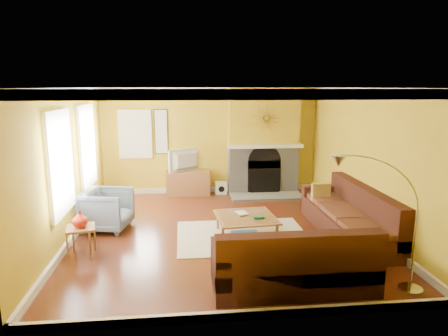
{
  "coord_description": "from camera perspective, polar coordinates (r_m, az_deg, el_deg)",
  "views": [
    {
      "loc": [
        -0.73,
        -7.21,
        2.72
      ],
      "look_at": [
        0.08,
        0.4,
        1.16
      ],
      "focal_mm": 32.0,
      "sensor_mm": 36.0,
      "label": 1
    }
  ],
  "objects": [
    {
      "name": "wall_front",
      "position": [
        4.48,
        3.62,
        -6.3
      ],
      "size": [
        5.5,
        0.02,
        2.7
      ],
      "primitive_type": "cube",
      "color": "gold",
      "rests_on": "ground"
    },
    {
      "name": "window_back",
      "position": [
        10.31,
        -12.58,
        4.75
      ],
      "size": [
        0.82,
        0.06,
        1.22
      ],
      "primitive_type": "cube",
      "color": "white",
      "rests_on": "wall_back"
    },
    {
      "name": "vase",
      "position": [
        6.9,
        -19.9,
        -6.87
      ],
      "size": [
        0.34,
        0.34,
        0.27
      ],
      "primitive_type": "imported",
      "rotation": [
        0.0,
        0.0,
        0.38
      ],
      "color": "red",
      "rests_on": "side_table"
    },
    {
      "name": "subwoofer",
      "position": [
        10.36,
        -0.44,
        -2.84
      ],
      "size": [
        0.29,
        0.29,
        0.29
      ],
      "primitive_type": "cube",
      "color": "white",
      "rests_on": "floor"
    },
    {
      "name": "wall_left",
      "position": [
        7.62,
        -21.41,
        0.37
      ],
      "size": [
        0.02,
        6.0,
        2.7
      ],
      "primitive_type": "cube",
      "color": "gold",
      "rests_on": "ground"
    },
    {
      "name": "media_console",
      "position": [
        10.25,
        -5.17,
        -2.14
      ],
      "size": [
        1.1,
        0.5,
        0.61
      ],
      "primitive_type": "cube",
      "color": "#976137",
      "rests_on": "floor"
    },
    {
      "name": "coffee_table",
      "position": [
        7.39,
        3.12,
        -8.35
      ],
      "size": [
        1.13,
        1.13,
        0.41
      ],
      "primitive_type": null,
      "rotation": [
        0.0,
        0.0,
        0.09
      ],
      "color": "white",
      "rests_on": "floor"
    },
    {
      "name": "arc_lamp",
      "position": [
        5.59,
        21.32,
        -7.84
      ],
      "size": [
        1.22,
        0.36,
        1.88
      ],
      "primitive_type": null,
      "color": "silver",
      "rests_on": "floor"
    },
    {
      "name": "window_left_near",
      "position": [
        8.83,
        -19.06,
        2.96
      ],
      "size": [
        0.06,
        1.22,
        1.72
      ],
      "primitive_type": "cube",
      "color": "white",
      "rests_on": "wall_left"
    },
    {
      "name": "side_table",
      "position": [
        7.03,
        -19.68,
        -9.8
      ],
      "size": [
        0.52,
        0.52,
        0.49
      ],
      "primitive_type": null,
      "rotation": [
        0.0,
        0.0,
        0.2
      ],
      "color": "#976137",
      "rests_on": "floor"
    },
    {
      "name": "sunburst",
      "position": [
        10.03,
        5.97,
        7.08
      ],
      "size": [
        0.7,
        0.04,
        0.7
      ],
      "primitive_type": null,
      "color": "olive",
      "rests_on": "fireplace"
    },
    {
      "name": "crown_molding",
      "position": [
        7.25,
        -0.29,
        10.91
      ],
      "size": [
        5.5,
        6.0,
        0.12
      ],
      "primitive_type": null,
      "color": "white",
      "rests_on": "ceiling"
    },
    {
      "name": "book",
      "position": [
        7.4,
        1.81,
        -6.53
      ],
      "size": [
        0.27,
        0.31,
        0.03
      ],
      "primitive_type": "imported",
      "rotation": [
        0.0,
        0.0,
        0.31
      ],
      "color": "white",
      "rests_on": "coffee_table"
    },
    {
      "name": "window_left_far",
      "position": [
        7.01,
        -22.45,
        0.63
      ],
      "size": [
        0.06,
        1.22,
        1.72
      ],
      "primitive_type": "cube",
      "color": "white",
      "rests_on": "wall_left"
    },
    {
      "name": "rug",
      "position": [
        7.5,
        2.66,
        -9.67
      ],
      "size": [
        2.4,
        1.8,
        0.02
      ],
      "primitive_type": "cube",
      "color": "beige",
      "rests_on": "floor"
    },
    {
      "name": "tv",
      "position": [
        10.13,
        -5.23,
        1.07
      ],
      "size": [
        0.89,
        0.64,
        0.56
      ],
      "primitive_type": "imported",
      "rotation": [
        0.0,
        0.0,
        3.72
      ],
      "color": "black",
      "rests_on": "media_console"
    },
    {
      "name": "baseboard",
      "position": [
        7.72,
        -0.27,
        -8.61
      ],
      "size": [
        5.5,
        6.0,
        0.12
      ],
      "primitive_type": null,
      "color": "white",
      "rests_on": "floor"
    },
    {
      "name": "wall_art",
      "position": [
        10.26,
        -8.97,
        5.13
      ],
      "size": [
        0.34,
        0.04,
        1.14
      ],
      "primitive_type": "cube",
      "color": "white",
      "rests_on": "wall_back"
    },
    {
      "name": "ceiling",
      "position": [
        7.25,
        -0.29,
        11.46
      ],
      "size": [
        5.5,
        6.0,
        0.02
      ],
      "primitive_type": "cube",
      "color": "white",
      "rests_on": "ground"
    },
    {
      "name": "mantel",
      "position": [
        10.1,
        5.9,
        3.11
      ],
      "size": [
        1.92,
        0.22,
        0.08
      ],
      "primitive_type": "cube",
      "color": "white",
      "rests_on": "fireplace"
    },
    {
      "name": "wall_back",
      "position": [
        10.34,
        -1.96,
        3.92
      ],
      "size": [
        5.5,
        0.02,
        2.7
      ],
      "primitive_type": "cube",
      "color": "gold",
      "rests_on": "ground"
    },
    {
      "name": "wall_right",
      "position": [
        8.13,
        19.47,
        1.17
      ],
      "size": [
        0.02,
        6.0,
        2.7
      ],
      "primitive_type": "cube",
      "color": "gold",
      "rests_on": "ground"
    },
    {
      "name": "hearth",
      "position": [
        10.05,
        6.12,
        -4.05
      ],
      "size": [
        1.8,
        0.7,
        0.06
      ],
      "primitive_type": "cube",
      "color": "gray",
      "rests_on": "floor"
    },
    {
      "name": "armchair",
      "position": [
        8.05,
        -16.4,
        -5.74
      ],
      "size": [
        1.02,
        1.0,
        0.79
      ],
      "primitive_type": "imported",
      "rotation": [
        0.0,
        0.0,
        1.36
      ],
      "color": "slate",
      "rests_on": "floor"
    },
    {
      "name": "sectional_sofa",
      "position": [
        7.02,
        10.32,
        -7.51
      ],
      "size": [
        3.1,
        3.7,
        0.9
      ],
      "primitive_type": null,
      "color": "#3F1C14",
      "rests_on": "floor"
    },
    {
      "name": "fireplace",
      "position": [
        10.32,
        5.64,
        3.85
      ],
      "size": [
        1.8,
        0.4,
        2.7
      ],
      "primitive_type": null,
      "color": "gray",
      "rests_on": "floor"
    },
    {
      "name": "floor",
      "position": [
        7.75,
        -0.27,
        -9.1
      ],
      "size": [
        5.5,
        6.0,
        0.02
      ],
      "primitive_type": "cube",
      "color": "maroon",
      "rests_on": "ground"
    }
  ]
}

